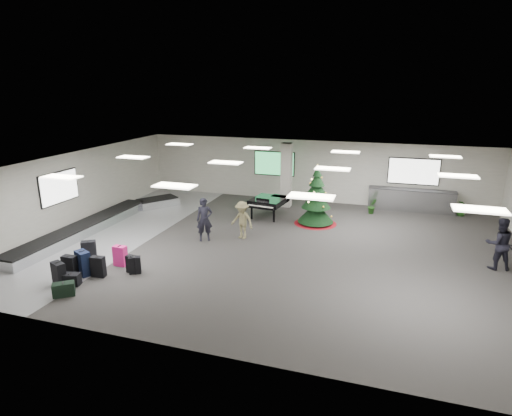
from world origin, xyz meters
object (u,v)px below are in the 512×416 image
(baggage_carousel, at_px, (101,222))
(traveler_a, at_px, (204,220))
(christmas_tree, at_px, (316,204))
(potted_plant_left, at_px, (372,206))
(pink_suitcase, at_px, (120,256))
(grand_piano, at_px, (268,202))
(traveler_bench, at_px, (499,244))
(potted_plant_right, at_px, (461,208))
(service_counter, at_px, (411,200))
(traveler_b, at_px, (242,220))

(baggage_carousel, xyz_separation_m, traveler_a, (4.98, -0.11, 0.65))
(christmas_tree, distance_m, potted_plant_left, 3.32)
(pink_suitcase, bearing_deg, traveler_a, 63.18)
(pink_suitcase, xyz_separation_m, grand_piano, (3.25, 6.85, 0.39))
(traveler_bench, height_order, potted_plant_right, traveler_bench)
(pink_suitcase, height_order, potted_plant_right, potted_plant_right)
(baggage_carousel, xyz_separation_m, potted_plant_left, (11.08, 5.67, 0.16))
(potted_plant_right, bearing_deg, christmas_tree, -152.84)
(service_counter, height_order, traveler_bench, traveler_bench)
(potted_plant_left, xyz_separation_m, potted_plant_right, (4.02, 0.91, -0.01))
(traveler_bench, bearing_deg, service_counter, -79.32)
(christmas_tree, distance_m, potted_plant_right, 7.13)
(traveler_a, bearing_deg, potted_plant_left, 15.70)
(baggage_carousel, distance_m, service_counter, 14.50)
(traveler_bench, relative_size, potted_plant_right, 2.46)
(christmas_tree, xyz_separation_m, potted_plant_right, (6.32, 3.24, -0.56))
(pink_suitcase, xyz_separation_m, potted_plant_right, (11.86, 9.81, 0.01))
(potted_plant_right, bearing_deg, potted_plant_left, -167.25)
(potted_plant_right, bearing_deg, traveler_b, -145.67)
(baggage_carousel, xyz_separation_m, potted_plant_right, (15.09, 6.58, 0.15))
(traveler_bench, bearing_deg, potted_plant_left, -61.98)
(traveler_b, bearing_deg, christmas_tree, 62.83)
(christmas_tree, distance_m, traveler_a, 5.13)
(pink_suitcase, bearing_deg, potted_plant_right, 41.96)
(baggage_carousel, bearing_deg, traveler_b, 5.23)
(pink_suitcase, xyz_separation_m, traveler_b, (3.06, 3.80, 0.41))
(pink_suitcase, xyz_separation_m, potted_plant_left, (7.84, 8.90, 0.02))
(baggage_carousel, xyz_separation_m, grand_piano, (6.48, 3.63, 0.53))
(baggage_carousel, bearing_deg, grand_piano, 29.22)
(christmas_tree, xyz_separation_m, potted_plant_left, (2.30, 2.33, -0.55))
(service_counter, bearing_deg, christmas_tree, -140.17)
(traveler_a, height_order, traveler_bench, traveler_bench)
(pink_suitcase, distance_m, traveler_b, 4.90)
(service_counter, bearing_deg, potted_plant_left, -149.03)
(potted_plant_left, bearing_deg, traveler_a, -136.52)
(pink_suitcase, distance_m, christmas_tree, 8.60)
(service_counter, relative_size, pink_suitcase, 5.63)
(service_counter, bearing_deg, traveler_a, -138.97)
(grand_piano, height_order, traveler_a, traveler_a)
(baggage_carousel, distance_m, pink_suitcase, 4.57)
(grand_piano, height_order, traveler_b, traveler_b)
(service_counter, height_order, traveler_b, traveler_b)
(potted_plant_left, bearing_deg, service_counter, 30.97)
(service_counter, relative_size, potted_plant_left, 5.42)
(pink_suitcase, relative_size, potted_plant_left, 0.96)
(baggage_carousel, xyz_separation_m, traveler_bench, (15.40, 0.40, 0.68))
(traveler_b, xyz_separation_m, traveler_bench, (9.10, -0.18, 0.13))
(christmas_tree, relative_size, potted_plant_left, 3.59)
(traveler_b, distance_m, potted_plant_left, 7.00)
(baggage_carousel, distance_m, traveler_bench, 15.42)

